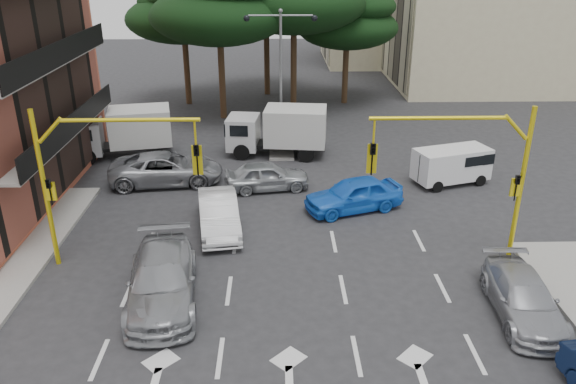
{
  "coord_description": "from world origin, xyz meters",
  "views": [
    {
      "loc": [
        -0.3,
        -16.62,
        10.95
      ],
      "look_at": [
        0.17,
        4.92,
        1.6
      ],
      "focal_mm": 35.0,
      "sensor_mm": 36.0,
      "label": 1
    }
  ],
  "objects_px": {
    "car_silver_parked": "(523,298)",
    "signal_mast_right": "(475,164)",
    "car_blue_compact": "(354,194)",
    "box_truck_b": "(278,132)",
    "car_silver_cross_b": "(267,176)",
    "signal_mast_left": "(92,167)",
    "street_lamp_center": "(281,54)",
    "car_silver_cross_a": "(166,168)",
    "van_white": "(451,166)",
    "box_truck_a": "(123,133)",
    "car_white_hatch": "(219,214)",
    "car_silver_wagon": "(162,280)"
  },
  "relations": [
    {
      "from": "car_silver_parked",
      "to": "signal_mast_right",
      "type": "bearing_deg",
      "value": 106.03
    },
    {
      "from": "car_blue_compact",
      "to": "box_truck_b",
      "type": "relative_size",
      "value": 0.79
    },
    {
      "from": "car_silver_cross_b",
      "to": "signal_mast_left",
      "type": "bearing_deg",
      "value": 130.68
    },
    {
      "from": "signal_mast_right",
      "to": "street_lamp_center",
      "type": "relative_size",
      "value": 0.77
    },
    {
      "from": "signal_mast_left",
      "to": "car_silver_cross_a",
      "type": "relative_size",
      "value": 1.07
    },
    {
      "from": "signal_mast_right",
      "to": "box_truck_b",
      "type": "relative_size",
      "value": 1.06
    },
    {
      "from": "van_white",
      "to": "street_lamp_center",
      "type": "bearing_deg",
      "value": -144.76
    },
    {
      "from": "signal_mast_right",
      "to": "car_blue_compact",
      "type": "xyz_separation_m",
      "value": [
        -3.63,
        4.52,
        -3.12
      ]
    },
    {
      "from": "street_lamp_center",
      "to": "car_silver_parked",
      "type": "relative_size",
      "value": 1.71
    },
    {
      "from": "box_truck_a",
      "to": "car_blue_compact",
      "type": "bearing_deg",
      "value": -132.87
    },
    {
      "from": "signal_mast_left",
      "to": "car_white_hatch",
      "type": "xyz_separation_m",
      "value": [
        4.06,
        2.66,
        -3.14
      ]
    },
    {
      "from": "signal_mast_left",
      "to": "car_white_hatch",
      "type": "height_order",
      "value": "signal_mast_left"
    },
    {
      "from": "box_truck_a",
      "to": "car_silver_cross_b",
      "type": "bearing_deg",
      "value": -132.59
    },
    {
      "from": "signal_mast_left",
      "to": "box_truck_b",
      "type": "bearing_deg",
      "value": 61.41
    },
    {
      "from": "car_blue_compact",
      "to": "van_white",
      "type": "bearing_deg",
      "value": 100.8
    },
    {
      "from": "car_blue_compact",
      "to": "box_truck_b",
      "type": "distance_m",
      "value": 8.32
    },
    {
      "from": "signal_mast_left",
      "to": "van_white",
      "type": "relative_size",
      "value": 1.61
    },
    {
      "from": "car_silver_cross_b",
      "to": "street_lamp_center",
      "type": "bearing_deg",
      "value": -14.96
    },
    {
      "from": "signal_mast_left",
      "to": "street_lamp_center",
      "type": "bearing_deg",
      "value": 64.09
    },
    {
      "from": "signal_mast_right",
      "to": "box_truck_b",
      "type": "bearing_deg",
      "value": 120.15
    },
    {
      "from": "signal_mast_left",
      "to": "car_silver_cross_a",
      "type": "bearing_deg",
      "value": 83.27
    },
    {
      "from": "car_blue_compact",
      "to": "box_truck_a",
      "type": "height_order",
      "value": "box_truck_a"
    },
    {
      "from": "signal_mast_left",
      "to": "car_silver_cross_b",
      "type": "relative_size",
      "value": 1.45
    },
    {
      "from": "box_truck_a",
      "to": "box_truck_b",
      "type": "height_order",
      "value": "box_truck_b"
    },
    {
      "from": "car_white_hatch",
      "to": "car_silver_cross_b",
      "type": "bearing_deg",
      "value": 56.75
    },
    {
      "from": "car_blue_compact",
      "to": "car_silver_parked",
      "type": "xyz_separation_m",
      "value": [
        4.42,
        -8.14,
        -0.1
      ]
    },
    {
      "from": "car_silver_cross_b",
      "to": "box_truck_a",
      "type": "bearing_deg",
      "value": 50.07
    },
    {
      "from": "van_white",
      "to": "car_blue_compact",
      "type": "bearing_deg",
      "value": -77.74
    },
    {
      "from": "signal_mast_left",
      "to": "car_silver_cross_a",
      "type": "distance_m",
      "value": 8.59
    },
    {
      "from": "street_lamp_center",
      "to": "box_truck_b",
      "type": "bearing_deg",
      "value": -96.44
    },
    {
      "from": "car_blue_compact",
      "to": "car_silver_parked",
      "type": "bearing_deg",
      "value": 9.36
    },
    {
      "from": "car_silver_cross_b",
      "to": "box_truck_b",
      "type": "distance_m",
      "value": 5.15
    },
    {
      "from": "car_silver_parked",
      "to": "van_white",
      "type": "xyz_separation_m",
      "value": [
        0.9,
        11.21,
        0.28
      ]
    },
    {
      "from": "car_silver_wagon",
      "to": "car_silver_cross_b",
      "type": "distance_m",
      "value": 10.09
    },
    {
      "from": "car_white_hatch",
      "to": "signal_mast_left",
      "type": "bearing_deg",
      "value": -155.58
    },
    {
      "from": "car_silver_wagon",
      "to": "signal_mast_right",
      "type": "bearing_deg",
      "value": 5.54
    },
    {
      "from": "car_silver_wagon",
      "to": "car_silver_cross_a",
      "type": "distance_m",
      "value": 10.59
    },
    {
      "from": "street_lamp_center",
      "to": "car_blue_compact",
      "type": "bearing_deg",
      "value": -71.49
    },
    {
      "from": "signal_mast_right",
      "to": "car_silver_parked",
      "type": "xyz_separation_m",
      "value": [
        0.8,
        -3.62,
        -3.23
      ]
    },
    {
      "from": "signal_mast_right",
      "to": "car_silver_wagon",
      "type": "relative_size",
      "value": 1.09
    },
    {
      "from": "car_silver_wagon",
      "to": "car_silver_cross_b",
      "type": "xyz_separation_m",
      "value": [
        3.39,
        9.5,
        -0.09
      ]
    },
    {
      "from": "signal_mast_right",
      "to": "car_silver_cross_a",
      "type": "xyz_separation_m",
      "value": [
        -12.67,
        7.96,
        -3.1
      ]
    },
    {
      "from": "signal_mast_right",
      "to": "box_truck_a",
      "type": "distance_m",
      "value": 20.01
    },
    {
      "from": "car_white_hatch",
      "to": "box_truck_b",
      "type": "bearing_deg",
      "value": 66.1
    },
    {
      "from": "car_blue_compact",
      "to": "car_white_hatch",
      "type": "bearing_deg",
      "value": -91.76
    },
    {
      "from": "car_silver_wagon",
      "to": "car_blue_compact",
      "type": "bearing_deg",
      "value": 36.43
    },
    {
      "from": "car_white_hatch",
      "to": "box_truck_b",
      "type": "xyz_separation_m",
      "value": [
        2.53,
        9.42,
        0.65
      ]
    },
    {
      "from": "signal_mast_left",
      "to": "van_white",
      "type": "xyz_separation_m",
      "value": [
        15.3,
        7.59,
        -2.95
      ]
    },
    {
      "from": "signal_mast_left",
      "to": "van_white",
      "type": "distance_m",
      "value": 17.34
    },
    {
      "from": "signal_mast_right",
      "to": "car_white_hatch",
      "type": "height_order",
      "value": "signal_mast_right"
    }
  ]
}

